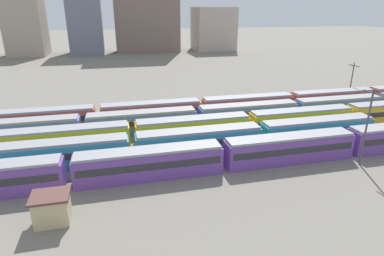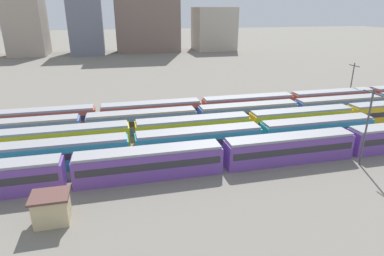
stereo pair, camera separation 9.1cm
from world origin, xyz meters
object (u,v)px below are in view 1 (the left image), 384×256
Objects in this scene: catenary_pole_1 at (351,80)px; catenary_pole_0 at (367,124)px; train_track_4 at (291,102)px; train_track_1 at (199,141)px; signal_hut at (52,208)px; train_track_0 at (223,155)px; train_track_3 at (248,114)px; train_track_2 at (349,115)px.

catenary_pole_0 is at bearing -125.66° from catenary_pole_1.
catenary_pole_1 is at bearing 11.03° from train_track_4.
train_track_1 is 0.50× the size of train_track_4.
train_track_1 reaches higher than signal_hut.
train_track_0 is at bearing -71.26° from train_track_1.
train_track_0 is 0.80× the size of train_track_3.
train_track_1 is at bearing 108.74° from train_track_0.
train_track_4 is at bearing 43.83° from train_track_0.
train_track_3 is 37.31m from signal_hut.
train_track_4 is 12.95× the size of catenary_pole_1.
train_track_4 is (23.43, 15.60, 0.00)m from train_track_1.
train_track_0 is 30.03m from train_track_4.
train_track_3 is at bearing 113.54° from catenary_pole_0.
catenary_pole_1 reaches higher than train_track_3.
train_track_4 is (-5.31, 10.40, 0.00)m from train_track_2.
catenary_pole_0 is (-8.70, -13.60, 3.86)m from train_track_2.
signal_hut is (-17.97, -12.01, -0.35)m from train_track_1.
signal_hut is (-38.02, -3.61, -4.21)m from catenary_pole_0.
train_track_1 is 0.50× the size of train_track_2.
catenary_pole_1 is (16.09, 3.13, 2.97)m from train_track_4.
train_track_4 reaches higher than signal_hut.
train_track_3 is (-16.89, 5.20, 0.00)m from train_track_2.
train_track_2 is (28.74, 5.20, 0.00)m from train_track_1.
train_track_4 is at bearing -168.97° from catenary_pole_1.
train_track_1 is at bearing -138.73° from train_track_3.
train_track_2 and train_track_4 have the same top height.
catenary_pole_1 is 2.41× the size of signal_hut.
train_track_3 is at bearing -163.23° from catenary_pole_1.
train_track_3 is 8.98× the size of catenary_pole_0.
catenary_pole_0 is at bearing -66.46° from train_track_3.
train_track_3 is 20.87m from catenary_pole_0.
train_track_1 is at bearing 33.76° from signal_hut.
catenary_pole_0 is 33.41m from catenary_pole_1.
train_track_0 is 44.80m from catenary_pole_1.
train_track_0 and train_track_4 have the same top height.
train_track_0 is at bearing -158.92° from train_track_2.
catenary_pole_1 is (10.78, 13.53, 2.97)m from train_track_2.
catenary_pole_1 is at bearing 16.77° from train_track_3.
catenary_pole_1 reaches higher than train_track_1.
catenary_pole_1 is (37.75, 23.93, 2.97)m from train_track_0.
catenary_pole_0 reaches higher than train_track_3.
train_track_0 is at bearing -122.89° from train_track_3.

